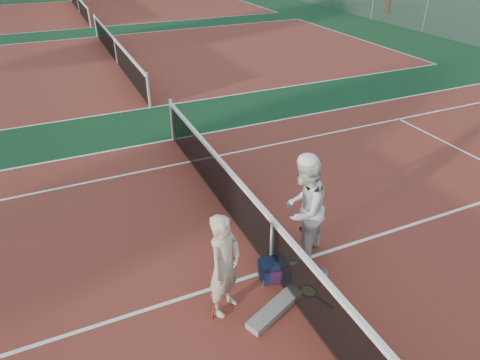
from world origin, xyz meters
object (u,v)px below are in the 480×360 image
object	(u,v)px
racket_red	(219,293)
racket_black_held	(305,239)
sports_bag_purple	(280,273)
water_bottle	(323,280)
player_a	(225,265)
sports_bag_navy	(273,269)
net_main	(272,246)
racket_spare	(308,291)
player_b	(304,209)

from	to	relation	value
racket_red	racket_black_held	size ratio (longest dim) A/B	0.99
sports_bag_purple	water_bottle	size ratio (longest dim) A/B	1.10
player_a	sports_bag_navy	bearing A→B (deg)	-18.62
net_main	player_a	distance (m)	1.12
player_a	racket_red	bearing A→B (deg)	100.96
racket_spare	water_bottle	distance (m)	0.29
net_main	sports_bag_navy	world-z (taller)	net_main
racket_red	racket_black_held	world-z (taller)	racket_black_held
net_main	player_b	size ratio (longest dim) A/B	5.94
player_a	sports_bag_navy	size ratio (longest dim) A/B	3.83
net_main	racket_red	size ratio (longest dim) A/B	21.28
net_main	sports_bag_navy	bearing A→B (deg)	-106.15
sports_bag_purple	water_bottle	distance (m)	0.68
player_a	racket_spare	distance (m)	1.53
racket_spare	sports_bag_purple	world-z (taller)	sports_bag_purple
player_a	racket_spare	bearing A→B (deg)	-45.20
net_main	water_bottle	xyz separation A→B (m)	(0.56, -0.67, -0.36)
net_main	sports_bag_purple	distance (m)	0.45
net_main	player_a	bearing A→B (deg)	-156.14
racket_black_held	sports_bag_navy	world-z (taller)	racket_black_held
player_b	racket_spare	xyz separation A→B (m)	(-0.34, -0.83, -0.91)
water_bottle	racket_red	bearing A→B (deg)	169.50
racket_red	sports_bag_navy	size ratio (longest dim) A/B	1.21
player_b	sports_bag_purple	xyz separation A→B (m)	(-0.62, -0.41, -0.79)
water_bottle	player_a	bearing A→B (deg)	171.41
player_a	sports_bag_purple	xyz separation A→B (m)	(1.00, 0.18, -0.68)
racket_black_held	sports_bag_navy	distance (m)	0.87
water_bottle	player_b	bearing A→B (deg)	84.25
net_main	racket_black_held	bearing A→B (deg)	14.81
racket_red	sports_bag_purple	xyz separation A→B (m)	(1.07, 0.12, -0.12)
player_a	sports_bag_navy	xyz separation A→B (m)	(0.94, 0.27, -0.65)
player_b	sports_bag_purple	world-z (taller)	player_b
sports_bag_purple	racket_black_held	bearing A→B (deg)	31.74
racket_red	water_bottle	xyz separation A→B (m)	(1.61, -0.30, -0.11)
player_b	net_main	bearing A→B (deg)	-22.84
racket_black_held	water_bottle	size ratio (longest dim) A/B	1.74
player_a	water_bottle	world-z (taller)	player_a
racket_red	water_bottle	world-z (taller)	racket_red
net_main	player_b	xyz separation A→B (m)	(0.64, 0.16, 0.41)
net_main	racket_black_held	distance (m)	0.81
net_main	racket_red	bearing A→B (deg)	-160.63
racket_black_held	sports_bag_purple	world-z (taller)	racket_black_held
racket_spare	water_bottle	size ratio (longest dim) A/B	2.00
player_a	racket_red	size ratio (longest dim) A/B	3.17
racket_spare	sports_bag_navy	bearing A→B (deg)	15.05
player_b	sports_bag_purple	bearing A→B (deg)	-3.46
net_main	player_b	distance (m)	0.78
net_main	racket_spare	distance (m)	0.88
racket_black_held	racket_spare	bearing A→B (deg)	42.62
sports_bag_purple	net_main	bearing A→B (deg)	94.92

